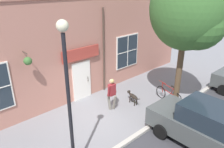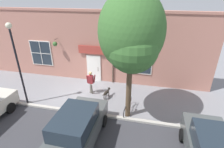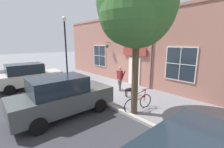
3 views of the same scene
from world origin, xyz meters
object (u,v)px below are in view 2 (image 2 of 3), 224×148
(parked_car_mid_block, at_px, (77,128))
(street_lamp, at_px, (16,55))
(pedestrian_walking, at_px, (91,81))
(leaning_bicycle, at_px, (128,106))
(dog_on_leash, at_px, (107,92))
(street_tree_by_curb, at_px, (132,35))

(parked_car_mid_block, height_order, street_lamp, street_lamp)
(parked_car_mid_block, bearing_deg, pedestrian_walking, -169.43)
(pedestrian_walking, distance_m, street_lamp, 4.70)
(leaning_bicycle, relative_size, parked_car_mid_block, 0.40)
(street_lamp, bearing_deg, dog_on_leash, 110.03)
(street_tree_by_curb, xyz_separation_m, street_lamp, (0.06, -6.40, -1.38))
(parked_car_mid_block, distance_m, street_lamp, 5.49)
(street_lamp, bearing_deg, pedestrian_walking, 119.83)
(street_tree_by_curb, distance_m, street_lamp, 6.55)
(pedestrian_walking, bearing_deg, leaning_bicycle, 61.93)
(dog_on_leash, height_order, street_tree_by_curb, street_tree_by_curb)
(parked_car_mid_block, bearing_deg, leaning_bicycle, 146.47)
(dog_on_leash, distance_m, street_tree_by_curb, 4.83)
(leaning_bicycle, xyz_separation_m, parked_car_mid_block, (2.90, -1.92, 0.50))
(pedestrian_walking, distance_m, dog_on_leash, 1.35)
(parked_car_mid_block, bearing_deg, street_lamp, -117.77)
(parked_car_mid_block, xyz_separation_m, street_lamp, (-2.31, -4.38, 2.37))
(dog_on_leash, height_order, leaning_bicycle, leaning_bicycle)
(dog_on_leash, xyz_separation_m, street_lamp, (1.73, -4.75, 2.84))
(pedestrian_walking, relative_size, street_lamp, 0.33)
(pedestrian_walking, height_order, parked_car_mid_block, parked_car_mid_block)
(dog_on_leash, bearing_deg, street_lamp, -69.97)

